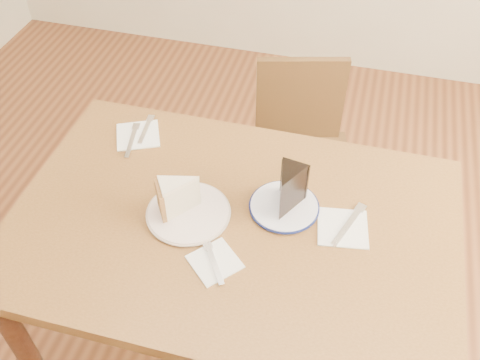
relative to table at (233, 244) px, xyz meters
name	(u,v)px	position (x,y,z in m)	size (l,w,h in m)	color
ground	(235,352)	(0.00, 0.00, -0.65)	(4.00, 4.00, 0.00)	#442312
table	(233,244)	(0.00, 0.00, 0.00)	(1.20, 0.80, 0.75)	#4C2F14
chair_far	(299,156)	(0.09, 0.63, -0.21)	(0.48, 0.48, 0.80)	#321F0F
plate_cream	(188,213)	(-0.12, -0.01, 0.10)	(0.22, 0.22, 0.01)	silver
plate_navy	(284,207)	(0.12, 0.08, 0.10)	(0.18, 0.18, 0.01)	white
carrot_cake	(181,196)	(-0.14, 0.00, 0.16)	(0.07, 0.10, 0.09)	beige
chocolate_cake	(287,192)	(0.13, 0.08, 0.17)	(0.07, 0.10, 0.12)	black
napkin_cream	(215,262)	(-0.01, -0.14, 0.10)	(0.11, 0.11, 0.00)	white
napkin_navy	(343,228)	(0.29, 0.05, 0.10)	(0.13, 0.13, 0.00)	white
napkin_spare	(138,135)	(-0.38, 0.26, 0.10)	(0.13, 0.13, 0.00)	white
fork_cream	(214,262)	(-0.01, -0.15, 0.10)	(0.01, 0.14, 0.00)	silver
knife_navy	(348,224)	(0.30, 0.06, 0.10)	(0.02, 0.17, 0.00)	white
fork_spare	(146,129)	(-0.37, 0.29, 0.10)	(0.01, 0.14, 0.00)	white
knife_spare	(132,140)	(-0.39, 0.23, 0.10)	(0.01, 0.16, 0.00)	silver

